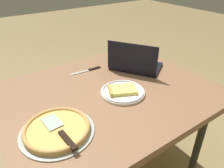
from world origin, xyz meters
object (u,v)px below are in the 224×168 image
(pizza_plate, at_px, (122,91))
(pizza_tray, at_px, (57,129))
(table_knife, at_px, (89,70))
(laptop, at_px, (135,64))
(dining_table, at_px, (108,99))

(pizza_plate, relative_size, pizza_tray, 0.77)
(pizza_tray, relative_size, table_knife, 1.51)
(pizza_plate, bearing_deg, pizza_tray, 11.39)
(laptop, bearing_deg, pizza_plate, 37.44)
(dining_table, xyz_separation_m, table_knife, (-0.04, -0.30, 0.06))
(pizza_plate, distance_m, pizza_tray, 0.45)
(pizza_tray, distance_m, table_knife, 0.63)
(pizza_tray, bearing_deg, dining_table, -157.20)
(pizza_tray, height_order, table_knife, pizza_tray)
(table_knife, bearing_deg, dining_table, 81.81)
(pizza_plate, height_order, pizza_tray, pizza_plate)
(pizza_plate, bearing_deg, dining_table, -53.16)
(table_knife, bearing_deg, laptop, 148.28)
(dining_table, distance_m, pizza_tray, 0.42)
(pizza_plate, xyz_separation_m, pizza_tray, (0.44, 0.09, 0.00))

